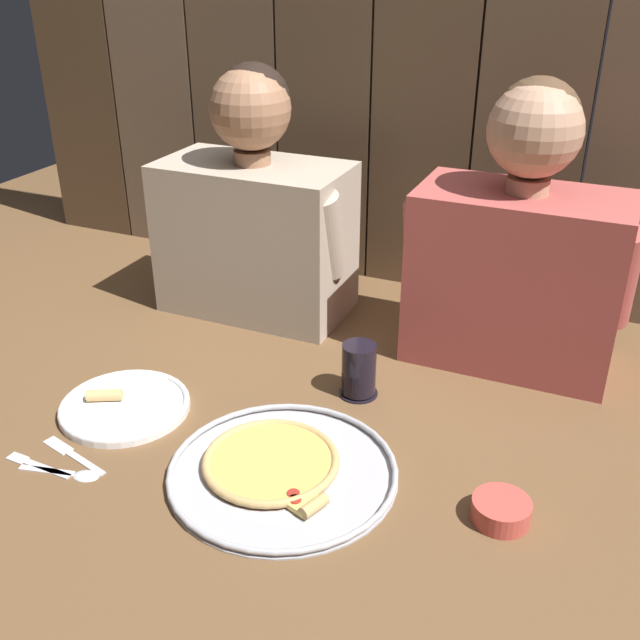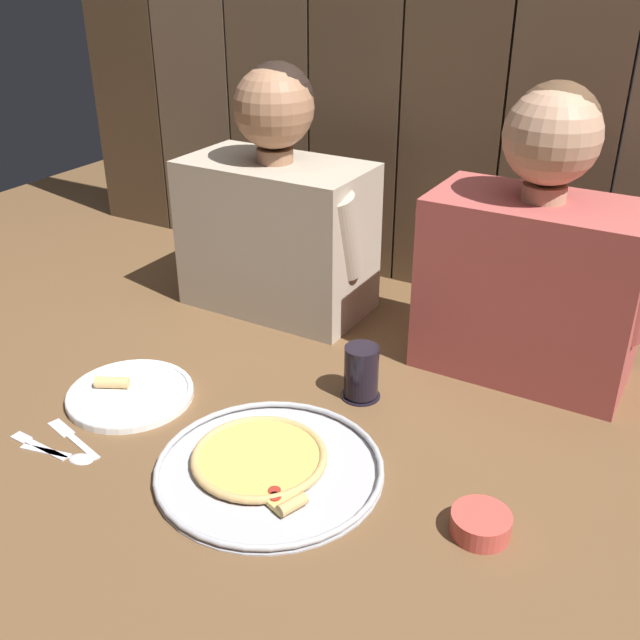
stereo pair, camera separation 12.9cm
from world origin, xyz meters
name	(u,v)px [view 2 (the right image)]	position (x,y,z in m)	size (l,w,h in m)	color
ground_plane	(286,431)	(0.00, 0.00, 0.00)	(3.20, 3.20, 0.00)	brown
pizza_tray	(266,465)	(0.03, -0.11, 0.01)	(0.37, 0.37, 0.03)	#B2B2B7
dinner_plate	(130,394)	(-0.31, -0.06, 0.01)	(0.24, 0.24, 0.03)	white
drinking_glass	(361,373)	(0.06, 0.17, 0.05)	(0.08, 0.08, 0.11)	black
dipping_bowl	(481,523)	(0.38, -0.07, 0.02)	(0.09, 0.09, 0.03)	#CC4C42
table_fork	(37,444)	(-0.35, -0.25, 0.00)	(0.13, 0.02, 0.01)	silver
table_knife	(74,438)	(-0.31, -0.21, 0.00)	(0.15, 0.06, 0.01)	silver
table_spoon	(69,455)	(-0.28, -0.24, 0.00)	(0.14, 0.05, 0.01)	silver
diner_left	(276,209)	(-0.29, 0.42, 0.24)	(0.45, 0.23, 0.55)	#B2A38E
diner_right	(535,256)	(0.29, 0.42, 0.24)	(0.44, 0.22, 0.56)	#AD4C47
wooden_backdrop_wall	(460,7)	(0.00, 0.71, 0.65)	(2.19, 0.03, 1.30)	brown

